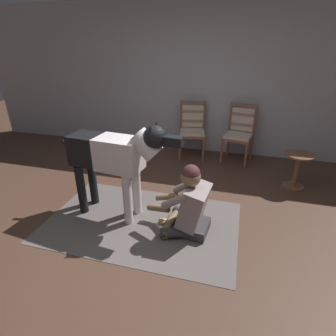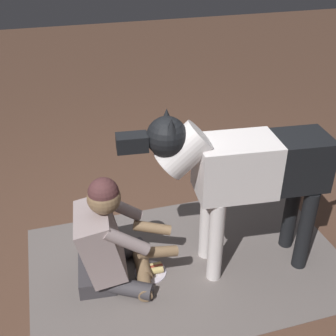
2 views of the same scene
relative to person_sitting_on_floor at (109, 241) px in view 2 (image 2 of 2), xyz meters
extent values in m
plane|color=brown|center=(-0.36, -0.20, -0.33)|extent=(15.25, 15.25, 0.00)
cube|color=#665D5A|center=(-0.56, 0.01, -0.33)|extent=(2.22, 1.41, 0.01)
cube|color=#3B383C|center=(0.10, -0.01, -0.27)|extent=(0.28, 0.36, 0.12)
cylinder|color=#3B383C|center=(-0.08, -0.15, -0.26)|extent=(0.41, 0.23, 0.11)
cylinder|color=#886A4A|center=(-0.22, -0.06, -0.27)|extent=(0.10, 0.36, 0.09)
cylinder|color=#3B383C|center=(-0.04, 0.16, -0.26)|extent=(0.40, 0.30, 0.11)
cylinder|color=#886A4A|center=(-0.20, 0.11, -0.27)|extent=(0.15, 0.37, 0.09)
cube|color=gray|center=(0.05, -0.01, 0.01)|extent=(0.35, 0.43, 0.48)
cylinder|color=gray|center=(-0.12, -0.16, 0.13)|extent=(0.30, 0.11, 0.24)
cylinder|color=#886A4A|center=(-0.32, -0.09, -0.03)|extent=(0.28, 0.14, 0.12)
cylinder|color=gray|center=(-0.09, 0.18, 0.13)|extent=(0.30, 0.11, 0.24)
cylinder|color=#886A4A|center=(-0.29, 0.16, -0.03)|extent=(0.27, 0.09, 0.12)
sphere|color=#886A4A|center=(0.01, 0.00, 0.35)|extent=(0.21, 0.21, 0.21)
sphere|color=#4E2B2B|center=(0.01, 0.00, 0.38)|extent=(0.19, 0.19, 0.19)
cylinder|color=silver|center=(-0.68, 0.18, -0.02)|extent=(0.10, 0.10, 0.63)
cylinder|color=silver|center=(-0.70, -0.04, -0.02)|extent=(0.10, 0.10, 0.63)
cylinder|color=black|center=(-1.31, 0.25, -0.02)|extent=(0.10, 0.10, 0.63)
cylinder|color=black|center=(-1.33, 0.02, -0.02)|extent=(0.10, 0.10, 0.63)
cube|color=silver|center=(-0.82, 0.08, 0.48)|extent=(0.53, 0.37, 0.36)
cube|color=black|center=(-1.20, 0.12, 0.48)|extent=(0.46, 0.35, 0.35)
cylinder|color=silver|center=(-0.49, 0.05, 0.63)|extent=(0.38, 0.26, 0.36)
sphere|color=black|center=(-0.38, 0.04, 0.73)|extent=(0.24, 0.24, 0.24)
cube|color=black|center=(-0.18, 0.02, 0.71)|extent=(0.19, 0.13, 0.10)
cone|color=black|center=(-0.39, 0.11, 0.82)|extent=(0.09, 0.09, 0.11)
cone|color=black|center=(-0.40, -0.03, 0.82)|extent=(0.09, 0.09, 0.11)
cylinder|color=black|center=(-1.43, 0.15, 0.44)|extent=(0.32, 0.08, 0.21)
cylinder|color=silver|center=(-0.27, 0.03, -0.32)|extent=(0.22, 0.22, 0.01)
cylinder|color=tan|center=(-0.27, 0.01, -0.29)|extent=(0.17, 0.05, 0.05)
cylinder|color=tan|center=(-0.27, 0.05, -0.29)|extent=(0.17, 0.05, 0.05)
cylinder|color=#9B3929|center=(-0.27, 0.03, -0.29)|extent=(0.18, 0.04, 0.04)
camera|label=1|loc=(0.43, -2.42, 1.60)|focal=28.65mm
camera|label=2|loc=(0.24, 2.18, 1.85)|focal=45.93mm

